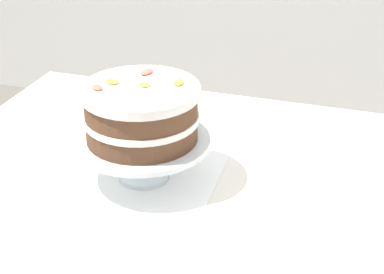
% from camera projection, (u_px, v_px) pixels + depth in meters
% --- Properties ---
extents(dining_table, '(1.40, 1.00, 0.74)m').
position_uv_depth(dining_table, '(220.00, 235.00, 1.31)').
color(dining_table, white).
rests_on(dining_table, ground).
extents(linen_napkin, '(0.33, 0.33, 0.00)m').
position_uv_depth(linen_napkin, '(144.00, 177.00, 1.34)').
color(linen_napkin, white).
rests_on(linen_napkin, dining_table).
extents(cake_stand, '(0.29, 0.29, 0.10)m').
position_uv_depth(cake_stand, '(143.00, 145.00, 1.30)').
color(cake_stand, silver).
rests_on(cake_stand, linen_napkin).
extents(layer_cake, '(0.25, 0.25, 0.12)m').
position_uv_depth(layer_cake, '(142.00, 112.00, 1.27)').
color(layer_cake, brown).
rests_on(layer_cake, cake_stand).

